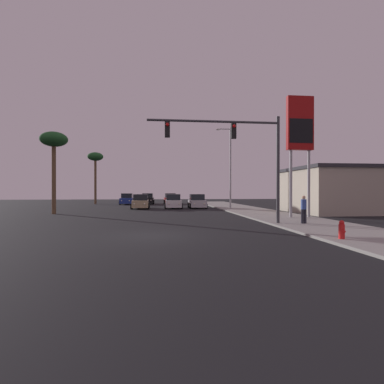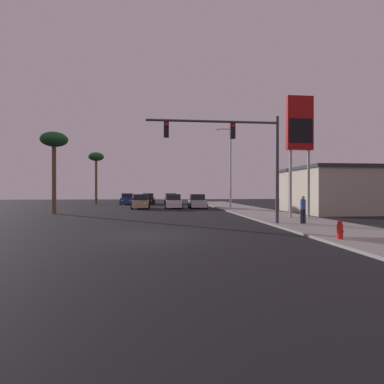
{
  "view_description": "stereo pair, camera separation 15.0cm",
  "coord_description": "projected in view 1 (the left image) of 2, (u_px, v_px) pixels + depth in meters",
  "views": [
    {
      "loc": [
        0.32,
        -14.03,
        2.08
      ],
      "look_at": [
        3.52,
        15.61,
        1.96
      ],
      "focal_mm": 28.0,
      "sensor_mm": 36.0,
      "label": 1
    },
    {
      "loc": [
        0.47,
        -14.05,
        2.08
      ],
      "look_at": [
        3.52,
        15.61,
        1.96
      ],
      "focal_mm": 28.0,
      "sensor_mm": 36.0,
      "label": 2
    }
  ],
  "objects": [
    {
      "name": "sidewalk_right",
      "position": [
        271.0,
        215.0,
        24.89
      ],
      "size": [
        5.0,
        60.0,
        0.12
      ],
      "color": "gray",
      "rests_on": "ground"
    },
    {
      "name": "street_lamp",
      "position": [
        229.0,
        164.0,
        33.4
      ],
      "size": [
        1.74,
        0.24,
        9.0
      ],
      "color": "#99999E",
      "rests_on": "sidewalk_right"
    },
    {
      "name": "car_blue",
      "position": [
        127.0,
        199.0,
        46.01
      ],
      "size": [
        2.04,
        4.32,
        1.68
      ],
      "rotation": [
        0.0,
        0.0,
        3.15
      ],
      "color": "navy",
      "rests_on": "ground"
    },
    {
      "name": "car_black",
      "position": [
        148.0,
        199.0,
        47.3
      ],
      "size": [
        2.04,
        4.33,
        1.68
      ],
      "rotation": [
        0.0,
        0.0,
        3.12
      ],
      "color": "black",
      "rests_on": "ground"
    },
    {
      "name": "pedestrian_on_sidewalk",
      "position": [
        304.0,
        208.0,
        17.98
      ],
      "size": [
        0.34,
        0.32,
        1.67
      ],
      "color": "#23232D",
      "rests_on": "sidewalk_right"
    },
    {
      "name": "palm_tree_near",
      "position": [
        54.0,
        143.0,
        26.83
      ],
      "size": [
        2.4,
        2.4,
        7.38
      ],
      "color": "brown",
      "rests_on": "ground"
    },
    {
      "name": "gas_station_sign",
      "position": [
        300.0,
        130.0,
        22.27
      ],
      "size": [
        2.0,
        0.42,
        9.0
      ],
      "color": "#99999E",
      "rests_on": "sidewalk_right"
    },
    {
      "name": "palm_tree_far",
      "position": [
        95.0,
        159.0,
        46.66
      ],
      "size": [
        2.4,
        2.4,
        8.09
      ],
      "color": "brown",
      "rests_on": "ground"
    },
    {
      "name": "traffic_light_mast",
      "position": [
        241.0,
        146.0,
        18.0
      ],
      "size": [
        8.03,
        0.36,
        6.5
      ],
      "color": "#38383D",
      "rests_on": "sidewalk_right"
    },
    {
      "name": "building_gas_station",
      "position": [
        346.0,
        190.0,
        28.47
      ],
      "size": [
        10.3,
        8.3,
        4.3
      ],
      "color": "#B2A893",
      "rests_on": "ground"
    },
    {
      "name": "ground_plane",
      "position": [
        153.0,
        235.0,
        13.92
      ],
      "size": [
        120.0,
        120.0,
        0.0
      ],
      "primitive_type": "plane",
      "color": "black"
    },
    {
      "name": "car_tan",
      "position": [
        141.0,
        202.0,
        34.88
      ],
      "size": [
        2.04,
        4.33,
        1.68
      ],
      "rotation": [
        0.0,
        0.0,
        3.17
      ],
      "color": "tan",
      "rests_on": "ground"
    },
    {
      "name": "fire_hydrant",
      "position": [
        342.0,
        230.0,
        12.21
      ],
      "size": [
        0.24,
        0.34,
        0.76
      ],
      "color": "red",
      "rests_on": "sidewalk_right"
    },
    {
      "name": "car_silver",
      "position": [
        197.0,
        202.0,
        35.78
      ],
      "size": [
        2.04,
        4.31,
        1.68
      ],
      "rotation": [
        0.0,
        0.0,
        3.14
      ],
      "color": "#B7B7BC",
      "rests_on": "ground"
    },
    {
      "name": "car_white",
      "position": [
        173.0,
        202.0,
        35.55
      ],
      "size": [
        2.04,
        4.32,
        1.68
      ],
      "rotation": [
        0.0,
        0.0,
        3.13
      ],
      "color": "silver",
      "rests_on": "ground"
    },
    {
      "name": "car_red",
      "position": [
        170.0,
        199.0,
        47.65
      ],
      "size": [
        2.04,
        4.34,
        1.68
      ],
      "rotation": [
        0.0,
        0.0,
        3.18
      ],
      "color": "maroon",
      "rests_on": "ground"
    }
  ]
}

